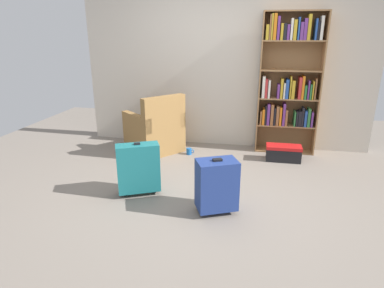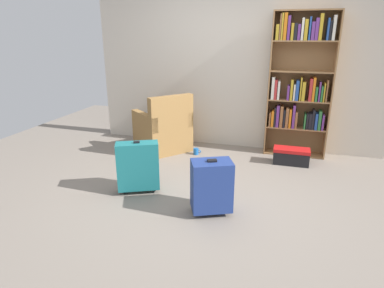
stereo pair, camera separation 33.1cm
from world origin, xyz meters
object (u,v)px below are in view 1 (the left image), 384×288
at_px(bookshelf, 289,81).
at_px(mug, 189,151).
at_px(armchair, 155,132).
at_px(storage_box, 283,153).
at_px(suitcase_navy_blue, 217,185).
at_px(suitcase_teal, 138,168).

height_order(bookshelf, mug, bookshelf).
bearing_deg(armchair, mug, -5.65).
bearing_deg(bookshelf, mug, -162.41).
relative_size(mug, storage_box, 0.24).
bearing_deg(bookshelf, suitcase_navy_blue, -111.19).
height_order(storage_box, suitcase_navy_blue, suitcase_navy_blue).
bearing_deg(storage_box, bookshelf, 87.34).
bearing_deg(bookshelf, suitcase_teal, -132.93).
bearing_deg(armchair, bookshelf, 11.38).
distance_m(mug, suitcase_navy_blue, 1.74).
distance_m(bookshelf, suitcase_teal, 2.62).
bearing_deg(suitcase_teal, storage_box, 39.65).
relative_size(armchair, storage_box, 2.00).
bearing_deg(suitcase_teal, bookshelf, 47.07).
xyz_separation_m(mug, suitcase_teal, (-0.30, -1.39, 0.28)).
xyz_separation_m(armchair, mug, (0.54, -0.05, -0.27)).
distance_m(armchair, mug, 0.61).
relative_size(storage_box, suitcase_navy_blue, 0.84).
distance_m(armchair, suitcase_navy_blue, 2.03).
distance_m(bookshelf, mug, 1.81).
bearing_deg(bookshelf, storage_box, -92.66).
distance_m(armchair, suitcase_teal, 1.46).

